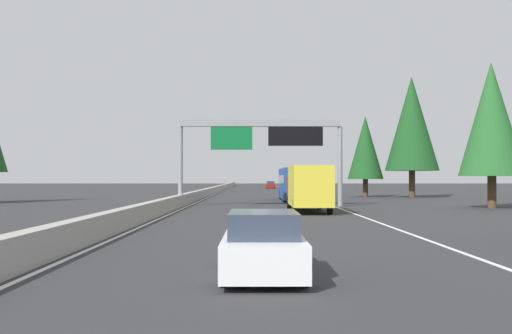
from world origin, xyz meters
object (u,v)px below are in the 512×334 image
Objects in this scene: sedan_far_center at (263,246)px; conifer_right_mid at (365,148)px; box_truck_mid_right at (308,187)px; sign_gantry_overhead at (263,138)px; sedan_far_right at (271,185)px; bus_near_center at (294,183)px; conifer_right_far at (412,124)px; conifer_right_near at (491,119)px.

conifer_right_mid reaches higher than sedan_far_center.
sign_gantry_overhead is at bearing 21.44° from box_truck_mid_right.
sedan_far_center and sedan_far_right have the same top height.
sedan_far_right is (64.55, 0.45, -1.03)m from bus_near_center.
sign_gantry_overhead is 32.97m from sedan_far_center.
sedan_far_right is at bearing 0.07° from box_truck_mid_right.
sedan_far_center is at bearing 161.89° from conifer_right_far.
conifer_right_far reaches higher than bus_near_center.
box_truck_mid_right reaches higher than sedan_far_right.
box_truck_mid_right is at bearing 162.74° from conifer_right_mid.
conifer_right_far is (-1.55, -4.94, 2.64)m from conifer_right_mid.
conifer_right_near is at bearing -72.09° from box_truck_mid_right.
conifer_right_near reaches higher than sedan_far_right.
box_truck_mid_right is at bearing -158.56° from sign_gantry_overhead.
conifer_right_near is at bearing 178.75° from conifer_right_far.
conifer_right_mid is at bearing -170.03° from sedan_far_right.
sign_gantry_overhead is 16.85m from conifer_right_near.
bus_near_center is at bearing 43.01° from conifer_right_near.
bus_near_center is at bearing 124.59° from conifer_right_far.
sedan_far_right is 80.29m from conifer_right_near.
conifer_right_near is at bearing -136.99° from bus_near_center.
sign_gantry_overhead is 76.22m from sedan_far_right.
conifer_right_far is (21.05, -17.09, 2.97)m from sign_gantry_overhead.
conifer_right_near is 1.15× the size of conifer_right_mid.
conifer_right_near reaches higher than box_truck_mid_right.
sign_gantry_overhead is 1.19× the size of conifer_right_near.
conifer_right_mid is 5.81m from conifer_right_far.
conifer_right_near is 25.85m from conifer_right_mid.
sedan_far_right is at bearing 9.94° from conifer_right_near.
bus_near_center is 0.85× the size of conifer_right_far.
box_truck_mid_right is 0.74× the size of bus_near_center.
box_truck_mid_right is (-7.28, -2.86, -3.69)m from sign_gantry_overhead.
conifer_right_near is (-78.88, -13.82, 5.78)m from sedan_far_right.
bus_near_center is (44.12, -3.68, 1.03)m from sedan_far_center.
sedan_far_center is at bearing 150.23° from conifer_right_near.
conifer_right_near is (4.43, -13.71, 4.85)m from box_truck_mid_right.
sedan_far_right is at bearing 9.97° from conifer_right_mid.
conifer_right_far is (-54.98, -14.34, 7.59)m from sedan_far_right.
sedan_far_center is at bearing 172.51° from box_truck_mid_right.
sedan_far_right is 0.47× the size of conifer_right_mid.
box_truck_mid_right is at bearing 178.95° from bus_near_center.
box_truck_mid_right is 18.76m from bus_near_center.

